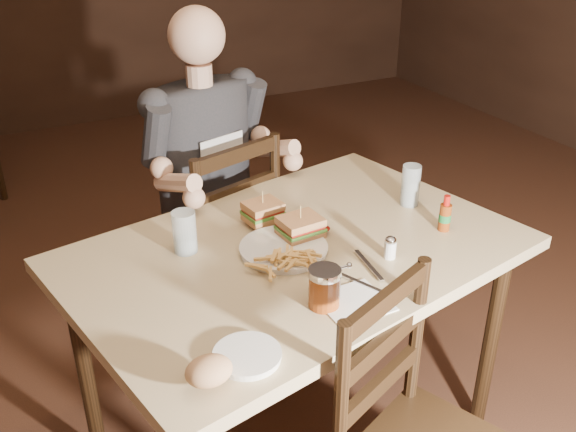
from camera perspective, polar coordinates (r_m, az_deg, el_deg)
name	(u,v)px	position (r m, az deg, el deg)	size (l,w,h in m)	color
room_shell	(287,11)	(1.85, -0.10, 17.77)	(7.00, 7.00, 7.00)	black
main_table	(296,269)	(1.91, 0.69, -4.75)	(1.43, 1.10, 0.77)	tan
chair_far	(209,245)	(2.50, -7.05, -2.61)	(0.43, 0.47, 0.93)	black
diner	(209,137)	(2.28, -7.01, 6.96)	(0.51, 0.40, 0.88)	#29272B
dinner_plate	(284,250)	(1.84, -0.39, -3.04)	(0.25, 0.25, 0.01)	white
sandwich_left	(300,221)	(1.87, 1.11, -0.41)	(0.12, 0.10, 0.10)	tan
sandwich_right	(263,206)	(1.97, -2.26, 0.88)	(0.11, 0.09, 0.10)	tan
fries_pile	(285,261)	(1.74, -0.23, -4.00)	(0.22, 0.16, 0.04)	#E4B05B
ketchup_dollop	(324,228)	(1.93, 3.21, -1.10)	(0.04, 0.04, 0.01)	maroon
glass_left	(185,232)	(1.84, -9.18, -1.42)	(0.07, 0.07, 0.13)	silver
glass_right	(411,185)	(2.12, 10.85, 2.69)	(0.06, 0.06, 0.14)	silver
hot_sauce	(445,213)	(1.99, 13.81, 0.26)	(0.04, 0.04, 0.12)	maroon
salt_shaker	(390,248)	(1.82, 9.06, -2.83)	(0.03, 0.03, 0.06)	white
syrup_dispenser	(324,288)	(1.60, 3.25, -6.39)	(0.08, 0.08, 0.11)	maroon
napkin	(354,302)	(1.64, 5.86, -7.66)	(0.17, 0.16, 0.00)	white
knife	(356,281)	(1.72, 6.05, -5.74)	(0.01, 0.20, 0.00)	silver
fork	(369,265)	(1.79, 7.19, -4.35)	(0.01, 0.17, 0.01)	silver
side_plate	(247,357)	(1.46, -3.65, -12.38)	(0.15, 0.15, 0.01)	white
bread_roll	(209,371)	(1.38, -7.05, -13.50)	(0.10, 0.08, 0.06)	tan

